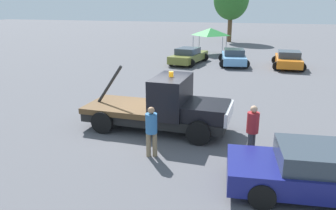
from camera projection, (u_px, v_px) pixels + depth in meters
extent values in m
plane|color=#545459|center=(156.00, 129.00, 13.25)|extent=(160.00, 160.00, 0.00)
cube|color=black|center=(156.00, 116.00, 13.09)|extent=(5.66, 1.98, 0.35)
cube|color=black|center=(207.00, 110.00, 12.38)|extent=(1.59, 1.86, 0.55)
cube|color=silver|center=(229.00, 113.00, 12.15)|extent=(0.12, 1.97, 0.50)
cube|color=black|center=(171.00, 96.00, 12.64)|extent=(1.25, 2.19, 1.49)
cube|color=brown|center=(123.00, 106.00, 13.41)|extent=(2.83, 2.19, 0.22)
cylinder|color=black|center=(110.00, 84.00, 13.31)|extent=(1.19, 0.12, 1.63)
cylinder|color=orange|center=(171.00, 74.00, 12.40)|extent=(0.18, 0.18, 0.20)
cylinder|color=black|center=(209.00, 115.00, 13.51)|extent=(0.88, 0.26, 0.88)
cylinder|color=black|center=(198.00, 133.00, 11.61)|extent=(0.88, 0.26, 0.88)
cylinder|color=black|center=(125.00, 107.00, 14.59)|extent=(0.88, 0.26, 0.88)
cylinder|color=black|center=(103.00, 122.00, 12.69)|extent=(0.88, 0.26, 0.88)
cube|color=navy|center=(331.00, 177.00, 8.49)|extent=(5.53, 2.60, 0.60)
cube|color=#333D47|center=(323.00, 157.00, 8.37)|extent=(2.43, 1.98, 0.50)
cylinder|color=black|center=(256.00, 162.00, 9.72)|extent=(0.68, 0.22, 0.68)
cylinder|color=black|center=(262.00, 196.00, 7.98)|extent=(0.68, 0.22, 0.68)
cylinder|color=#38383D|center=(250.00, 146.00, 10.64)|extent=(0.16, 0.16, 0.85)
cylinder|color=#38383D|center=(253.00, 143.00, 10.80)|extent=(0.16, 0.16, 0.85)
cylinder|color=maroon|center=(253.00, 123.00, 10.49)|extent=(0.39, 0.39, 0.67)
sphere|color=tan|center=(254.00, 109.00, 10.36)|extent=(0.23, 0.23, 0.23)
cylinder|color=#847051|center=(155.00, 144.00, 10.76)|extent=(0.16, 0.16, 0.83)
cylinder|color=#847051|center=(149.00, 145.00, 10.73)|extent=(0.16, 0.16, 0.83)
cylinder|color=teal|center=(151.00, 123.00, 10.52)|extent=(0.38, 0.38, 0.66)
sphere|color=#A87A56|center=(151.00, 110.00, 10.39)|extent=(0.22, 0.22, 0.22)
cube|color=olive|center=(189.00, 57.00, 27.65)|extent=(2.45, 5.06, 0.60)
cube|color=#333D47|center=(188.00, 51.00, 27.28)|extent=(1.84, 2.24, 0.50)
cylinder|color=black|center=(187.00, 56.00, 29.48)|extent=(0.68, 0.22, 0.68)
cylinder|color=black|center=(205.00, 57.00, 28.79)|extent=(0.68, 0.22, 0.68)
cylinder|color=black|center=(171.00, 62.00, 26.63)|extent=(0.68, 0.22, 0.68)
cylinder|color=black|center=(191.00, 63.00, 25.94)|extent=(0.68, 0.22, 0.68)
cube|color=#669ED1|center=(233.00, 58.00, 27.05)|extent=(2.52, 4.70, 0.60)
cube|color=#333D47|center=(234.00, 52.00, 26.68)|extent=(1.87, 2.12, 0.50)
cylinder|color=black|center=(222.00, 58.00, 28.65)|extent=(0.68, 0.22, 0.68)
cylinder|color=black|center=(242.00, 58.00, 28.44)|extent=(0.68, 0.22, 0.68)
cylinder|color=black|center=(224.00, 64.00, 25.77)|extent=(0.68, 0.22, 0.68)
cylinder|color=black|center=(246.00, 64.00, 25.57)|extent=(0.68, 0.22, 0.68)
cube|color=orange|center=(288.00, 61.00, 25.81)|extent=(1.96, 4.43, 0.60)
cube|color=#333D47|center=(289.00, 54.00, 25.45)|extent=(1.67, 1.88, 0.50)
cylinder|color=black|center=(276.00, 60.00, 27.47)|extent=(0.68, 0.22, 0.68)
cylinder|color=black|center=(298.00, 61.00, 27.02)|extent=(0.68, 0.22, 0.68)
cylinder|color=black|center=(277.00, 66.00, 24.73)|extent=(0.68, 0.22, 0.68)
cylinder|color=black|center=(302.00, 67.00, 24.28)|extent=(0.68, 0.22, 0.68)
cylinder|color=#9E9EA3|center=(193.00, 46.00, 31.88)|extent=(0.07, 0.07, 1.85)
cylinder|color=#9E9EA3|center=(222.00, 47.00, 31.07)|extent=(0.07, 0.07, 1.85)
cylinder|color=#9E9EA3|center=(199.00, 43.00, 34.48)|extent=(0.07, 0.07, 1.85)
cylinder|color=#9E9EA3|center=(226.00, 44.00, 33.67)|extent=(0.07, 0.07, 1.85)
pyramid|color=#287F38|center=(211.00, 32.00, 32.39)|extent=(2.85, 2.85, 0.72)
cylinder|color=brown|center=(230.00, 31.00, 43.36)|extent=(0.57, 0.57, 2.83)
cube|color=black|center=(182.00, 107.00, 15.99)|extent=(0.40, 0.40, 0.04)
cone|color=orange|center=(182.00, 102.00, 15.92)|extent=(0.36, 0.36, 0.55)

